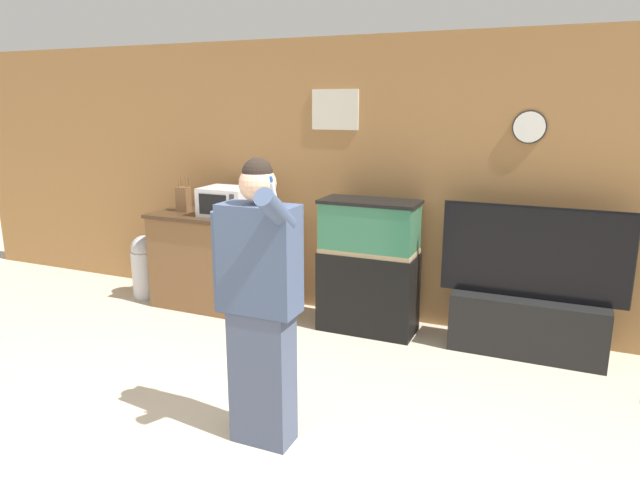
% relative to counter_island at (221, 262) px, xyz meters
% --- Properties ---
extents(wall_back_paneled, '(10.00, 0.08, 2.60)m').
position_rel_counter_island_xyz_m(wall_back_paneled, '(1.38, 0.42, 0.82)').
color(wall_back_paneled, olive).
rests_on(wall_back_paneled, ground_plane).
extents(counter_island, '(1.40, 0.61, 0.95)m').
position_rel_counter_island_xyz_m(counter_island, '(0.00, 0.00, 0.00)').
color(counter_island, brown).
rests_on(counter_island, ground_plane).
extents(microwave, '(0.48, 0.39, 0.27)m').
position_rel_counter_island_xyz_m(microwave, '(0.10, -0.00, 0.61)').
color(microwave, silver).
rests_on(microwave, counter_island).
extents(knife_block, '(0.13, 0.10, 0.36)m').
position_rel_counter_island_xyz_m(knife_block, '(-0.42, 0.01, 0.60)').
color(knife_block, brown).
rests_on(knife_block, counter_island).
extents(aquarium_on_stand, '(0.86, 0.41, 1.20)m').
position_rel_counter_island_xyz_m(aquarium_on_stand, '(1.53, 0.02, 0.12)').
color(aquarium_on_stand, black).
rests_on(aquarium_on_stand, ground_plane).
extents(tv_on_stand, '(1.45, 0.40, 1.23)m').
position_rel_counter_island_xyz_m(tv_on_stand, '(2.89, 0.07, -0.11)').
color(tv_on_stand, black).
rests_on(tv_on_stand, ground_plane).
extents(person_standing, '(0.54, 0.41, 1.73)m').
position_rel_counter_island_xyz_m(person_standing, '(1.50, -1.89, 0.42)').
color(person_standing, '#424C66').
rests_on(person_standing, ground_plane).
extents(trash_bin, '(0.29, 0.29, 0.67)m').
position_rel_counter_island_xyz_m(trash_bin, '(-0.92, -0.04, -0.14)').
color(trash_bin, '#B7B7BC').
rests_on(trash_bin, ground_plane).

